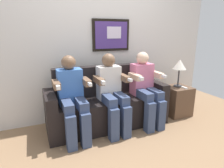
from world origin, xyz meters
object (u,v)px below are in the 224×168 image
spare_remote_on_table (184,88)px  person_on_left (72,95)px  person_on_right (146,86)px  person_in_middle (112,90)px  couch (108,106)px  table_lamp (180,66)px  side_table_right (177,101)px

spare_remote_on_table → person_on_left: bearing=178.8°
person_on_right → person_in_middle: bearing=180.0°
person_on_right → couch: bearing=163.4°
table_lamp → spare_remote_on_table: table_lamp is taller
person_on_right → spare_remote_on_table: bearing=-3.0°
couch → spare_remote_on_table: size_ratio=13.89×
couch → person_in_middle: size_ratio=1.63×
person_on_right → side_table_right: 0.78m
couch → side_table_right: bearing=-4.8°
person_in_middle → table_lamp: bearing=3.8°
couch → person_on_left: 0.65m
person_in_middle → person_on_right: size_ratio=1.00×
person_on_right → table_lamp: size_ratio=2.41×
couch → person_on_right: 0.65m
person_on_left → table_lamp: 1.84m
person_on_left → person_on_right: bearing=0.0°
person_in_middle → side_table_right: size_ratio=2.22×
couch → person_on_right: size_ratio=1.63×
person_on_left → person_on_right: (1.12, 0.00, 0.00)m
person_on_left → person_in_middle: bearing=0.0°
person_in_middle → side_table_right: person_in_middle is taller
couch → table_lamp: bearing=-3.8°
person_in_middle → spare_remote_on_table: 1.29m
couch → side_table_right: couch is taller
person_in_middle → spare_remote_on_table: person_in_middle is taller
spare_remote_on_table → person_in_middle: bearing=178.3°
table_lamp → person_in_middle: bearing=-176.2°
person_on_left → person_in_middle: 0.56m
spare_remote_on_table → person_on_right: bearing=177.0°
side_table_right → spare_remote_on_table: spare_remote_on_table is taller
person_on_left → spare_remote_on_table: person_on_left is taller
person_in_middle → side_table_right: (1.25, 0.06, -0.36)m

